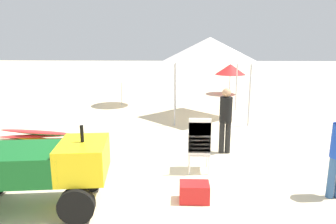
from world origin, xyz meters
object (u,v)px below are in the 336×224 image
Objects in this scene: beach_umbrella_mid at (121,73)px; cooler_box at (194,192)px; beach_umbrella_left at (230,69)px; stacked_plastic_chairs at (199,141)px; lifeguard_near_right at (226,116)px; utility_cart at (37,166)px; surfboard_pile at (37,135)px; popup_canopy at (210,50)px.

beach_umbrella_mid is 9.21m from cooler_box.
beach_umbrella_mid is at bearing -148.66° from beach_umbrella_left.
lifeguard_near_right is at bearing 59.85° from stacked_plastic_chairs.
beach_umbrella_mid is at bearing 91.03° from utility_cart.
cooler_box is at bearing -37.50° from surfboard_pile.
surfboard_pile is 5.57m from beach_umbrella_mid.
popup_canopy is at bearing -29.32° from beach_umbrella_mid.
cooler_box is (-0.82, -6.54, -2.40)m from popup_canopy.
utility_cart is 4.69m from lifeguard_near_right.
utility_cart is 13.32m from beach_umbrella_left.
cooler_box is at bearing -109.33° from lifeguard_near_right.
beach_umbrella_left is (1.65, 5.38, -1.21)m from popup_canopy.
utility_cart is at bearing -141.43° from lifeguard_near_right.
beach_umbrella_left is (2.31, 10.62, 0.62)m from stacked_plastic_chairs.
beach_umbrella_left is 12.23m from cooler_box.
stacked_plastic_chairs is 1.42m from cooler_box.
beach_umbrella_mid is 3.24× the size of cooler_box.
beach_umbrella_mid is at bearing 112.73° from stacked_plastic_chairs.
lifeguard_near_right reaches higher than surfboard_pile.
utility_cart is at bearing -65.07° from surfboard_pile.
cooler_box reaches higher than surfboard_pile.
lifeguard_near_right reaches higher than beach_umbrella_left.
beach_umbrella_mid reaches higher than stacked_plastic_chairs.
popup_canopy is 7.01m from cooler_box.
lifeguard_near_right is at bearing -88.70° from popup_canopy.
utility_cart is at bearing -150.82° from stacked_plastic_chairs.
lifeguard_near_right reaches higher than stacked_plastic_chairs.
beach_umbrella_mid is (-3.83, 6.04, 0.49)m from lifeguard_near_right.
cooler_box is at bearing -96.90° from stacked_plastic_chairs.
surfboard_pile is (-4.68, 2.17, -0.58)m from stacked_plastic_chairs.
beach_umbrella_left is (6.99, 8.45, 1.20)m from surfboard_pile.
popup_canopy reaches higher than lifeguard_near_right.
popup_canopy is at bearing 91.30° from lifeguard_near_right.
utility_cart reaches higher than surfboard_pile.
beach_umbrella_left is at bearing 66.90° from utility_cart.
surfboard_pile is at bearing 170.83° from lifeguard_near_right.
surfboard_pile is 4.27× the size of cooler_box.
stacked_plastic_chairs is 10.88m from beach_umbrella_left.
popup_canopy is at bearing 29.87° from surfboard_pile.
stacked_plastic_chairs is 1.52m from lifeguard_near_right.
popup_canopy reaches higher than utility_cart.
beach_umbrella_mid is (-5.38, -3.28, 0.12)m from beach_umbrella_left.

